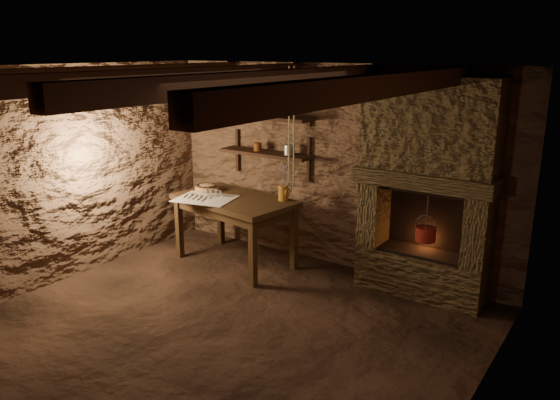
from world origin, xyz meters
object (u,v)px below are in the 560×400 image
Objects in this scene: stoneware_jug at (284,186)px; iron_stockpot at (277,109)px; work_table at (235,228)px; red_pot at (426,233)px; wooden_bowl at (207,188)px.

stoneware_jug is 0.94m from iron_stockpot.
work_table is 0.82m from stoneware_jug.
stoneware_jug is at bearing -174.34° from red_pot.
stoneware_jug reaches higher than work_table.
iron_stockpot is at bearing 176.51° from red_pot.
stoneware_jug is at bearing 31.58° from work_table.
wooden_bowl is 2.74m from red_pot.
work_table is 2.89× the size of red_pot.
wooden_bowl is (-0.49, 0.07, 0.42)m from work_table.
work_table is 0.65m from wooden_bowl.
red_pot is at bearing 18.45° from work_table.
iron_stockpot is (0.75, 0.46, 0.99)m from wooden_bowl.
red_pot reaches higher than wooden_bowl.
stoneware_jug is 1.71m from red_pot.
work_table is 1.53m from iron_stockpot.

